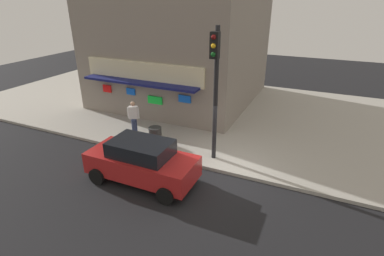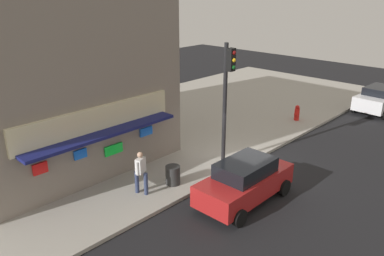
# 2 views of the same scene
# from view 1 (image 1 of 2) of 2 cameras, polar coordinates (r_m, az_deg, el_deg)

# --- Properties ---
(ground_plane) EXTENTS (54.52, 54.52, 0.00)m
(ground_plane) POSITION_cam_1_polar(r_m,az_deg,el_deg) (12.17, 5.73, -8.60)
(ground_plane) COLOR black
(sidewalk) EXTENTS (36.34, 12.96, 0.14)m
(sidewalk) POSITION_cam_1_polar(r_m,az_deg,el_deg) (17.78, 12.60, 2.06)
(sidewalk) COLOR #A39E93
(sidewalk) RESTS_ON ground_plane
(corner_building) EXTENTS (9.16, 10.18, 7.97)m
(corner_building) POSITION_cam_1_polar(r_m,az_deg,el_deg) (19.87, -1.87, 17.00)
(corner_building) COLOR gray
(corner_building) RESTS_ON sidewalk
(traffic_light) EXTENTS (0.32, 0.58, 5.41)m
(traffic_light) POSITION_cam_1_polar(r_m,az_deg,el_deg) (11.58, 4.44, 9.23)
(traffic_light) COLOR black
(traffic_light) RESTS_ON sidewalk
(trash_can) EXTENTS (0.60, 0.60, 0.78)m
(trash_can) POSITION_cam_1_polar(r_m,az_deg,el_deg) (14.12, -7.00, -1.35)
(trash_can) COLOR #2D2D2D
(trash_can) RESTS_ON sidewalk
(pedestrian) EXTENTS (0.57, 0.58, 1.75)m
(pedestrian) POSITION_cam_1_polar(r_m,az_deg,el_deg) (14.84, -11.03, 2.10)
(pedestrian) COLOR navy
(pedestrian) RESTS_ON sidewalk
(parked_car_red) EXTENTS (4.15, 1.96, 1.68)m
(parked_car_red) POSITION_cam_1_polar(r_m,az_deg,el_deg) (11.38, -9.52, -6.25)
(parked_car_red) COLOR #AD1E1E
(parked_car_red) RESTS_ON ground_plane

